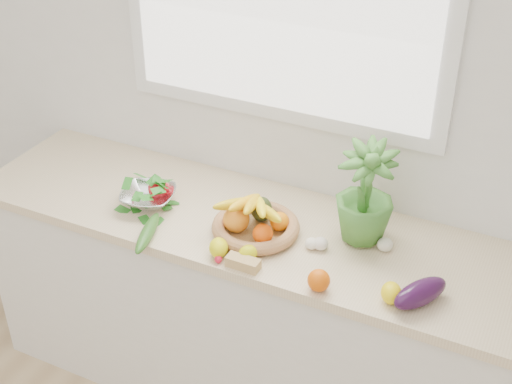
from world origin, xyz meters
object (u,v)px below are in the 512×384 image
at_px(colander_with_spinach, 148,193).
at_px(fruit_basket, 255,222).
at_px(potted_herb, 365,192).
at_px(cucumber, 148,233).
at_px(apple, 159,189).
at_px(eggplant, 420,293).

bearing_deg(colander_with_spinach, fruit_basket, 2.12).
height_order(potted_herb, fruit_basket, potted_herb).
bearing_deg(cucumber, apple, 114.01).
relative_size(cucumber, fruit_basket, 0.66).
height_order(apple, potted_herb, potted_herb).
height_order(apple, fruit_basket, fruit_basket).
xyz_separation_m(eggplant, colander_with_spinach, (-1.11, 0.10, 0.01)).
bearing_deg(potted_herb, apple, -174.41).
bearing_deg(apple, fruit_basket, -6.50).
height_order(cucumber, potted_herb, potted_herb).
xyz_separation_m(apple, fruit_basket, (0.45, -0.05, 0.01)).
height_order(fruit_basket, colander_with_spinach, fruit_basket).
height_order(eggplant, cucumber, eggplant).
distance_m(cucumber, fruit_basket, 0.39).
bearing_deg(potted_herb, eggplant, -41.39).
relative_size(fruit_basket, colander_with_spinach, 1.52).
height_order(eggplant, fruit_basket, fruit_basket).
relative_size(cucumber, potted_herb, 0.68).
bearing_deg(potted_herb, cucumber, -154.75).
distance_m(potted_herb, fruit_basket, 0.42).
height_order(potted_herb, colander_with_spinach, potted_herb).
bearing_deg(eggplant, cucumber, -175.23).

